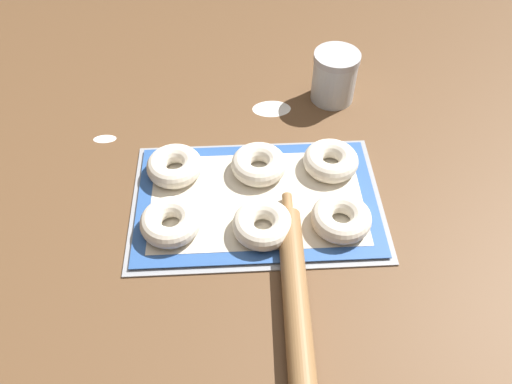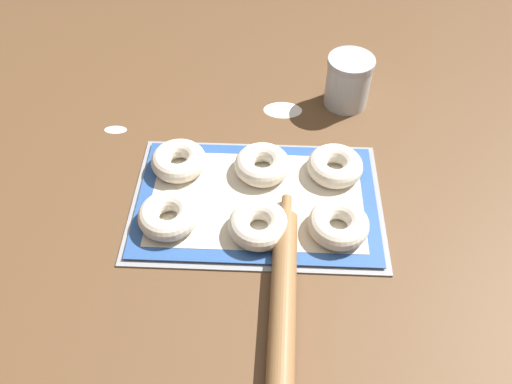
{
  "view_description": "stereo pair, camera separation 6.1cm",
  "coord_description": "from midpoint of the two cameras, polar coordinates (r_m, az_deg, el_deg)",
  "views": [
    {
      "loc": [
        -0.04,
        -0.66,
        0.8
      ],
      "look_at": [
        -0.0,
        -0.01,
        0.03
      ],
      "focal_mm": 35.0,
      "sensor_mm": 36.0,
      "label": 1
    },
    {
      "loc": [
        0.03,
        -0.66,
        0.8
      ],
      "look_at": [
        -0.0,
        -0.01,
        0.03
      ],
      "focal_mm": 35.0,
      "sensor_mm": 36.0,
      "label": 2
    }
  ],
  "objects": [
    {
      "name": "ground_plane",
      "position": [
        1.04,
        1.8,
        -1.0
      ],
      "size": [
        2.8,
        2.8,
        0.0
      ],
      "primitive_type": "plane",
      "color": "brown"
    },
    {
      "name": "baking_tray",
      "position": [
        1.03,
        1.7,
        -1.08
      ],
      "size": [
        0.51,
        0.34,
        0.01
      ],
      "color": "#93969B",
      "rests_on": "ground_plane"
    },
    {
      "name": "baking_mat",
      "position": [
        1.03,
        1.71,
        -0.88
      ],
      "size": [
        0.49,
        0.31,
        0.0
      ],
      "color": "#2D569E",
      "rests_on": "baking_tray"
    },
    {
      "name": "bagel_front_left",
      "position": [
        0.98,
        -8.25,
        -2.75
      ],
      "size": [
        0.12,
        0.12,
        0.04
      ],
      "color": "silver",
      "rests_on": "baking_mat"
    },
    {
      "name": "bagel_front_center",
      "position": [
        0.96,
        2.17,
        -3.83
      ],
      "size": [
        0.12,
        0.12,
        0.04
      ],
      "color": "silver",
      "rests_on": "baking_mat"
    },
    {
      "name": "bagel_front_right",
      "position": [
        0.98,
        11.18,
        -3.7
      ],
      "size": [
        0.12,
        0.12,
        0.04
      ],
      "color": "silver",
      "rests_on": "baking_mat"
    },
    {
      "name": "bagel_back_left",
      "position": [
        1.08,
        -7.22,
        3.51
      ],
      "size": [
        0.12,
        0.12,
        0.04
      ],
      "color": "silver",
      "rests_on": "baking_mat"
    },
    {
      "name": "bagel_back_center",
      "position": [
        1.06,
        2.37,
        3.1
      ],
      "size": [
        0.12,
        0.12,
        0.04
      ],
      "color": "silver",
      "rests_on": "baking_mat"
    },
    {
      "name": "bagel_back_right",
      "position": [
        1.08,
        10.64,
        2.9
      ],
      "size": [
        0.12,
        0.12,
        0.04
      ],
      "color": "silver",
      "rests_on": "baking_mat"
    },
    {
      "name": "flour_canister",
      "position": [
        1.25,
        11.9,
        12.23
      ],
      "size": [
        0.11,
        0.11,
        0.13
      ],
      "color": "silver",
      "rests_on": "ground_plane"
    },
    {
      "name": "rolling_pin",
      "position": [
        0.88,
        5.14,
        -12.22
      ],
      "size": [
        0.06,
        0.46,
        0.05
      ],
      "color": "olive",
      "rests_on": "ground_plane"
    },
    {
      "name": "flour_patch_near",
      "position": [
        1.24,
        4.51,
        9.32
      ],
      "size": [
        0.09,
        0.06,
        0.0
      ],
      "color": "white",
      "rests_on": "ground_plane"
    },
    {
      "name": "flour_patch_far",
      "position": [
        1.22,
        -14.39,
        6.91
      ],
      "size": [
        0.05,
        0.03,
        0.0
      ],
      "color": "white",
      "rests_on": "ground_plane"
    }
  ]
}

